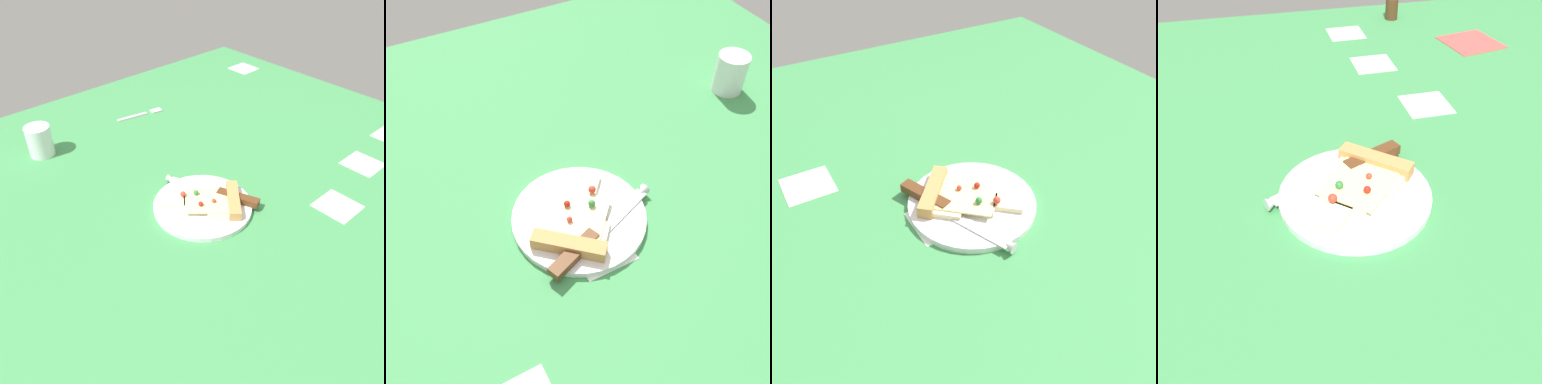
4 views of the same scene
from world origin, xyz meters
TOP-DOWN VIEW (x-y plane):
  - ground_plane at (0.04, 0.00)cm, footprint 154.19×154.19cm
  - plate at (-6.88, 1.90)cm, footprint 22.70×22.70cm
  - pizza_slice at (-4.98, 0.22)cm, footprint 18.18×17.40cm
  - knife at (-1.23, 1.56)cm, footprint 10.91×23.05cm

SIDE VIEW (x-z plane):
  - ground_plane at x=0.04cm, z-range -3.00..0.00cm
  - plate at x=-6.88cm, z-range 0.00..1.18cm
  - knife at x=-1.23cm, z-range 0.56..3.01cm
  - pizza_slice at x=-4.98cm, z-range 0.67..3.29cm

